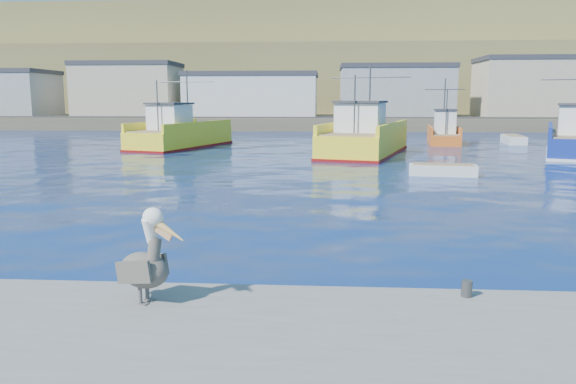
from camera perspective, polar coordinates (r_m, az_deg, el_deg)
The scene contains 9 objects.
ground at distance 13.99m, azimuth 2.03°, elevation -7.44°, with size 260.00×260.00×0.00m, color #072155.
dock_bollards at distance 10.55m, azimuth 4.76°, elevation -9.47°, with size 36.20×0.20×0.30m.
far_shore at distance 122.68m, azimuth 3.72°, elevation 11.74°, with size 200.00×81.00×24.00m.
trawler_yellow_a at distance 48.35m, azimuth -10.95°, elevation 5.73°, with size 7.06×12.23×6.55m.
trawler_yellow_b at distance 42.14m, azimuth 7.78°, elevation 5.38°, with size 7.79×13.62×6.72m.
boat_orange at distance 53.04m, azimuth 15.55°, elevation 5.77°, with size 3.57×7.10×5.89m.
skiff_mid at distance 31.15m, azimuth 15.44°, elevation 2.08°, with size 3.66×1.73×0.76m.
skiff_far at distance 55.51m, azimuth 21.92°, elevation 4.91°, with size 2.09×4.61×0.97m.
pelican at distance 10.19m, azimuth -14.22°, elevation -6.94°, with size 1.38×0.82×1.73m.
Camera 1 is at (0.40, -13.38, 4.07)m, focal length 35.00 mm.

